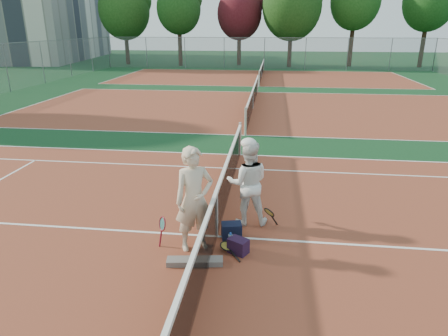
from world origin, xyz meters
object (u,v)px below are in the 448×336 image
object	(u,v)px
racket_spare	(227,248)
sports_bag_purple	(238,246)
player_b	(248,183)
racket_red	(163,232)
net_main	(217,214)
water_bottle	(230,242)
sports_bag_navy	(232,230)
player_a	(194,199)
racket_black_held	(269,218)

from	to	relation	value
racket_spare	sports_bag_purple	xyz separation A→B (m)	(0.22, -0.04, 0.07)
player_b	racket_red	xyz separation A→B (m)	(-1.54, -1.17, -0.61)
net_main	sports_bag_purple	world-z (taller)	net_main
racket_spare	water_bottle	distance (m)	0.14
racket_red	racket_spare	xyz separation A→B (m)	(1.24, -0.06, -0.23)
net_main	water_bottle	distance (m)	0.64
player_b	sports_bag_navy	bearing A→B (deg)	63.19
racket_red	sports_bag_navy	size ratio (longest dim) A/B	1.50
player_a	racket_red	bearing A→B (deg)	152.93
racket_red	sports_bag_navy	bearing A→B (deg)	-21.17
water_bottle	racket_spare	bearing A→B (deg)	-124.54
player_b	racket_spare	bearing A→B (deg)	69.80
sports_bag_purple	water_bottle	bearing A→B (deg)	141.10
sports_bag_purple	water_bottle	world-z (taller)	water_bottle
racket_black_held	player_b	bearing A→B (deg)	-80.27
racket_red	sports_bag_purple	xyz separation A→B (m)	(1.46, -0.10, -0.15)
player_a	water_bottle	xyz separation A→B (m)	(0.67, 0.03, -0.85)
racket_red	sports_bag_navy	distance (m)	1.37
racket_spare	racket_black_held	bearing A→B (deg)	-76.62
racket_spare	water_bottle	xyz separation A→B (m)	(0.06, 0.09, 0.08)
racket_red	player_a	bearing A→B (deg)	-40.66
player_a	racket_red	size ratio (longest dim) A/B	3.37
racket_red	sports_bag_purple	world-z (taller)	racket_red
racket_black_held	racket_red	bearing A→B (deg)	-26.63
player_b	racket_spare	size ratio (longest dim) A/B	3.07
racket_spare	racket_red	bearing A→B (deg)	49.62
racket_red	sports_bag_navy	world-z (taller)	racket_red
racket_red	racket_spare	bearing A→B (deg)	-43.75
racket_black_held	racket_spare	distance (m)	1.25
player_b	sports_bag_purple	world-z (taller)	player_b
net_main	racket_black_held	bearing A→B (deg)	23.27
player_a	player_b	distance (m)	1.48
racket_red	racket_black_held	xyz separation A→B (m)	(2.01, 0.90, -0.05)
racket_spare	net_main	bearing A→B (deg)	-10.98
sports_bag_navy	sports_bag_purple	bearing A→B (deg)	-71.72
net_main	racket_red	bearing A→B (deg)	-154.93
player_a	sports_bag_purple	xyz separation A→B (m)	(0.83, -0.10, -0.86)
racket_red	sports_bag_purple	bearing A→B (deg)	-44.89
player_b	sports_bag_purple	bearing A→B (deg)	80.11
sports_bag_purple	racket_spare	bearing A→B (deg)	169.96
player_a	racket_red	xyz separation A→B (m)	(-0.63, -0.00, -0.71)
player_b	racket_black_held	bearing A→B (deg)	144.18
player_a	sports_bag_navy	bearing A→B (deg)	7.76
net_main	player_a	size ratio (longest dim) A/B	5.47
racket_red	sports_bag_navy	xyz separation A→B (m)	(1.28, 0.46, -0.14)
net_main	racket_red	distance (m)	1.10
racket_spare	sports_bag_navy	xyz separation A→B (m)	(0.04, 0.52, 0.09)
player_a	racket_spare	xyz separation A→B (m)	(0.61, -0.06, -0.93)
net_main	sports_bag_purple	xyz separation A→B (m)	(0.48, -0.56, -0.37)
net_main	racket_spare	distance (m)	0.73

